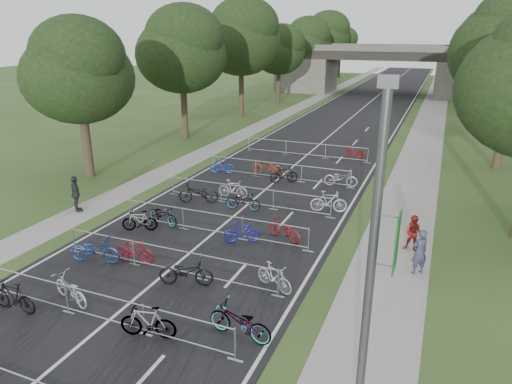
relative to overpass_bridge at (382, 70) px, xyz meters
The scene contains 48 objects.
road 15.41m from the overpass_bridge, 90.00° to the right, with size 11.00×140.00×0.01m, color black.
sidewalk_right 17.36m from the overpass_bridge, 61.93° to the right, with size 3.00×140.00×0.01m, color gray.
sidewalk_left 17.14m from the overpass_bridge, 116.57° to the right, with size 2.00×140.00×0.01m, color gray.
lane_markings 15.41m from the overpass_bridge, 90.00° to the right, with size 0.12×140.00×0.00m, color silver.
overpass_bridge is the anchor object (origin of this frame).
lamppost 63.55m from the overpass_bridge, 82.47° to the right, with size 0.61×0.65×8.21m.
tree_left_0 50.47m from the overpass_bridge, 103.07° to the right, with size 6.72×6.72×10.25m.
tree_left_1 38.97m from the overpass_bridge, 107.08° to the right, with size 7.56×7.56×11.53m.
tree_left_2 27.92m from the overpass_bridge, 114.44° to the right, with size 8.40×8.40×12.81m.
tree_right_2 28.39m from the overpass_bridge, 62.40° to the right, with size 6.16×6.16×9.39m.
tree_left_3 17.59m from the overpass_bridge, 131.07° to the right, with size 6.72×6.72×10.25m.
tree_right_3 18.82m from the overpass_bridge, 44.93° to the right, with size 7.17×7.17×10.93m.
tree_left_4 12.05m from the overpass_bridge, behind, with size 7.56×7.56×11.53m.
tree_right_4 13.86m from the overpass_bridge, ahead, with size 8.18×8.18×12.47m.
tree_left_5 16.44m from the overpass_bridge, 136.20° to the left, with size 8.40×8.40×12.81m.
tree_right_5 17.23m from the overpass_bridge, 39.82° to the left, with size 6.16×6.16×9.39m.
tree_left_6 25.77m from the overpass_bridge, 116.43° to the left, with size 6.72×6.72×10.25m.
tree_right_6 26.62m from the overpass_bridge, 60.25° to the left, with size 7.17×7.17×10.93m.
barrier_row_1 61.47m from the overpass_bridge, 90.00° to the right, with size 9.70×0.08×1.10m.
barrier_row_2 57.88m from the overpass_bridge, 90.00° to the right, with size 9.70×0.08×1.10m.
barrier_row_3 54.08m from the overpass_bridge, 90.00° to the right, with size 9.70×0.08×1.10m.
barrier_row_4 50.09m from the overpass_bridge, 90.00° to the right, with size 9.70×0.08×1.10m.
barrier_row_5 45.10m from the overpass_bridge, 90.00° to the right, with size 9.70×0.08×1.10m.
barrier_row_6 39.11m from the overpass_bridge, 90.00° to the right, with size 9.70×0.08×1.10m.
bike_4 62.15m from the overpass_bridge, 93.00° to the right, with size 0.52×1.85×1.11m, color black.
bike_5 60.98m from the overpass_bridge, 91.77° to the right, with size 0.67×1.93×1.01m, color #B1B3B9.
bike_6 61.54m from the overpass_bridge, 88.41° to the right, with size 0.51×1.81×1.09m, color #ABAEB4.
bike_7 60.64m from the overpass_bridge, 85.93° to the right, with size 0.75×2.14×1.12m, color #ABAEB4.
bike_8 58.36m from the overpass_bridge, 93.07° to the right, with size 0.73×2.10×1.10m, color navy.
bike_9 57.72m from the overpass_bridge, 91.63° to the right, with size 0.48×1.70×1.02m, color maroon.
bike_10 58.43m from the overpass_bridge, 88.83° to the right, with size 0.71×2.04×1.07m, color black.
bike_11 57.63m from the overpass_bridge, 85.71° to the right, with size 0.48×1.69×1.01m, color #9FA0A6.
bike_12 55.13m from the overpass_bridge, 93.46° to the right, with size 0.47×1.66×1.00m, color #ABAEB4.
bike_13 54.05m from the overpass_bridge, 92.90° to the right, with size 0.66×1.88×0.99m, color #ABAEB4.
bike_14 54.39m from the overpass_bridge, 88.29° to the right, with size 0.47×1.67×1.00m, color #1A1C93.
bike_15 53.47m from the overpass_bridge, 86.49° to the right, with size 0.65×1.86×0.98m, color maroon.
bike_16 50.81m from the overpass_bridge, 92.91° to the right, with size 0.75×2.16×1.14m, color black.
bike_17 49.32m from the overpass_bridge, 91.38° to the right, with size 0.50×1.75×1.05m, color #98979E.
bike_18 50.77m from the overpass_bridge, 89.90° to the right, with size 0.64×1.85×0.97m, color #ABAEB4.
bike_19 49.54m from the overpass_bridge, 85.01° to the right, with size 0.54×1.90×1.14m, color #A5A5AD.
bike_20 45.43m from the overpass_bridge, 94.91° to the right, with size 0.46×1.62×0.97m, color navy.
bike_21 44.45m from the overpass_bridge, 91.28° to the right, with size 0.71×2.04×1.07m, color #9B2E16.
bike_22 45.64m from the overpass_bridge, 89.30° to the right, with size 0.49×1.75×1.05m, color black.
bike_23 45.16m from the overpass_bridge, 84.94° to the right, with size 0.70×2.00×1.05m, color #96949B.
bike_27 38.36m from the overpass_bridge, 84.70° to the right, with size 0.46×1.62×0.97m, color maroon.
pedestrian_a 55.00m from the overpass_bridge, 80.53° to the right, with size 0.67×0.44×1.85m, color #32334B.
pedestrian_b 53.05m from the overpass_bridge, 80.56° to the right, with size 0.78×0.61×1.61m, color maroon.
pedestrian_c 54.77m from the overpass_bridge, 98.21° to the right, with size 1.12×0.47×1.92m, color #252527.
Camera 1 is at (9.22, -6.04, 8.89)m, focal length 32.00 mm.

